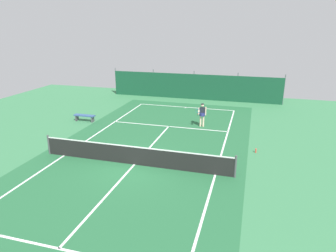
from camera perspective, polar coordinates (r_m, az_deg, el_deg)
name	(u,v)px	position (r m, az deg, el deg)	size (l,w,h in m)	color
ground_plane	(135,165)	(15.68, -6.31, -7.22)	(36.00, 36.00, 0.00)	#387A4C
court_surface	(135,165)	(15.67, -6.31, -7.21)	(11.02, 26.60, 0.01)	#236038
tennis_net	(134,155)	(15.46, -6.37, -5.51)	(10.12, 0.10, 1.10)	black
back_fence	(194,91)	(29.84, 5.00, 6.51)	(16.30, 0.98, 2.70)	#14472D
tennis_player	(202,113)	(21.16, 6.42, 2.38)	(0.66, 0.79, 1.64)	beige
tennis_ball_near_player	(94,145)	(18.44, -13.64, -3.51)	(0.07, 0.07, 0.07)	#CCDB33
parked_car	(208,86)	(31.56, 7.52, 7.39)	(2.23, 4.31, 1.68)	maroon
courtside_bench	(85,116)	(23.21, -15.40, 1.75)	(1.60, 0.40, 0.49)	#335184
water_bottle	(256,151)	(17.64, 16.17, -4.45)	(0.08, 0.08, 0.24)	#D84C38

